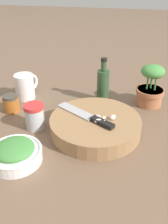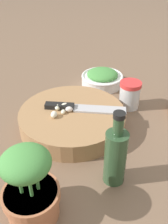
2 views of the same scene
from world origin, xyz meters
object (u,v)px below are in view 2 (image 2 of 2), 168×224
garlic_cloves (61,109)px  cutting_board (72,118)px  oil_bottle (115,156)px  potted_herb (30,190)px  spice_jar (130,95)px  herb_bowl (102,78)px  chef_knife (80,108)px

garlic_cloves → cutting_board: bearing=159.0°
oil_bottle → potted_herb: oil_bottle is taller
garlic_cloves → potted_herb: 0.27m
spice_jar → oil_bottle: oil_bottle is taller
herb_bowl → cutting_board: bearing=43.0°
cutting_board → chef_knife: chef_knife is taller
spice_jar → potted_herb: 0.43m
herb_bowl → spice_jar: 0.16m
cutting_board → herb_bowl: (-0.19, -0.18, 0.00)m
oil_bottle → spice_jar: bearing=-129.9°
cutting_board → garlic_cloves: (0.03, -0.01, 0.03)m
garlic_cloves → spice_jar: (-0.22, -0.01, -0.01)m
oil_bottle → potted_herb: (0.17, 0.01, -0.00)m
chef_knife → spice_jar: 0.17m
oil_bottle → garlic_cloves: bearing=-81.7°
cutting_board → garlic_cloves: garlic_cloves is taller
garlic_cloves → oil_bottle: bearing=98.3°
garlic_cloves → herb_bowl: 0.27m
chef_knife → potted_herb: size_ratio=1.29×
cutting_board → chef_knife: size_ratio=1.42×
oil_bottle → potted_herb: bearing=2.5°
cutting_board → spice_jar: size_ratio=3.40×
cutting_board → herb_bowl: 0.26m
herb_bowl → potted_herb: 0.53m
cutting_board → chef_knife: (-0.02, 0.00, 0.03)m
herb_bowl → potted_herb: bearing=47.6°
herb_bowl → potted_herb: (0.36, 0.39, 0.04)m
chef_knife → herb_bowl: 0.24m
cutting_board → potted_herb: 0.28m
garlic_cloves → spice_jar: spice_jar is taller
spice_jar → potted_herb: size_ratio=0.54×
spice_jar → potted_herb: potted_herb is taller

